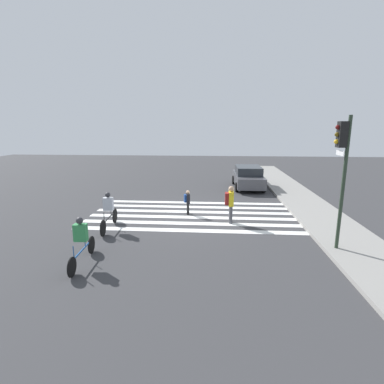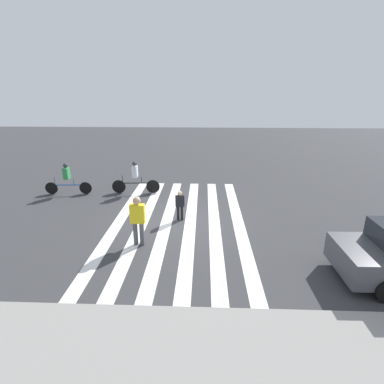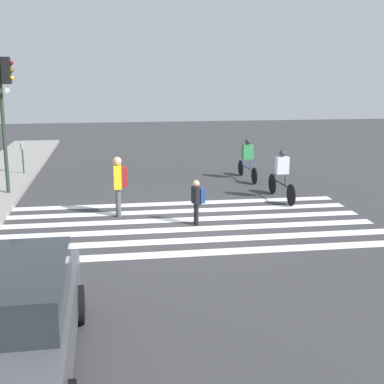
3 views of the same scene
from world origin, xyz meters
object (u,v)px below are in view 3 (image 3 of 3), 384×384
(car_parked_dark_suv, at_px, (3,321))
(cyclist_far_lane, at_px, (282,173))
(traffic_light, at_px, (5,96))
(pedestrian_adult_blue_shirt, at_px, (197,199))
(cyclist_near_curb, at_px, (248,157))
(parking_meter, at_px, (22,151))
(pedestrian_child_with_backpack, at_px, (119,182))

(car_parked_dark_suv, bearing_deg, cyclist_far_lane, -37.31)
(traffic_light, relative_size, pedestrian_adult_blue_shirt, 3.84)
(traffic_light, relative_size, cyclist_near_curb, 2.05)
(pedestrian_adult_blue_shirt, xyz_separation_m, cyclist_far_lane, (2.47, -3.15, 0.15))
(parking_meter, xyz_separation_m, cyclist_near_curb, (-1.83, -8.53, -0.16))
(parking_meter, distance_m, cyclist_near_curb, 8.73)
(pedestrian_child_with_backpack, relative_size, cyclist_far_lane, 0.72)
(car_parked_dark_suv, bearing_deg, pedestrian_adult_blue_shirt, -29.50)
(pedestrian_adult_blue_shirt, distance_m, cyclist_far_lane, 4.00)
(traffic_light, bearing_deg, pedestrian_adult_blue_shirt, -127.25)
(cyclist_near_curb, bearing_deg, parking_meter, 74.48)
(cyclist_far_lane, relative_size, cyclist_near_curb, 1.04)
(pedestrian_child_with_backpack, xyz_separation_m, car_parked_dark_suv, (-8.06, 1.70, -0.22))
(cyclist_far_lane, height_order, car_parked_dark_suv, cyclist_far_lane)
(pedestrian_adult_blue_shirt, height_order, car_parked_dark_suv, car_parked_dark_suv)
(cyclist_far_lane, bearing_deg, cyclist_near_curb, 2.16)
(parking_meter, height_order, cyclist_far_lane, cyclist_far_lane)
(pedestrian_child_with_backpack, height_order, cyclist_far_lane, pedestrian_child_with_backpack)
(parking_meter, bearing_deg, cyclist_near_curb, -102.13)
(parking_meter, xyz_separation_m, pedestrian_child_with_backpack, (-6.39, -3.61, -0.01))
(traffic_light, xyz_separation_m, cyclist_near_curb, (1.59, -8.39, -2.43))
(pedestrian_child_with_backpack, bearing_deg, parking_meter, 29.24)
(parking_meter, height_order, car_parked_dark_suv, car_parked_dark_suv)
(pedestrian_child_with_backpack, distance_m, car_parked_dark_suv, 8.24)
(pedestrian_child_with_backpack, distance_m, cyclist_far_lane, 5.34)
(pedestrian_adult_blue_shirt, xyz_separation_m, cyclist_near_curb, (5.78, -2.87, 0.14))
(cyclist_far_lane, bearing_deg, pedestrian_child_with_backpack, 100.90)
(pedestrian_adult_blue_shirt, height_order, cyclist_near_curb, cyclist_near_curb)
(cyclist_far_lane, distance_m, car_parked_dark_suv, 11.58)
(cyclist_far_lane, bearing_deg, pedestrian_adult_blue_shirt, 125.56)
(pedestrian_child_with_backpack, bearing_deg, cyclist_near_curb, -47.42)
(pedestrian_adult_blue_shirt, distance_m, car_parked_dark_suv, 7.79)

